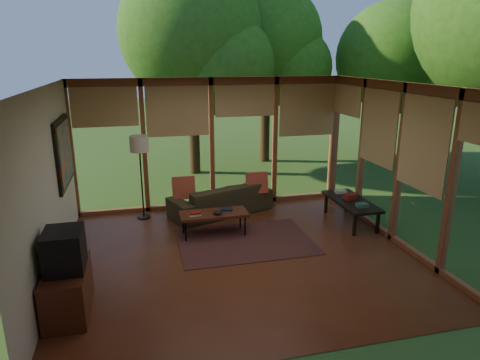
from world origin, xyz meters
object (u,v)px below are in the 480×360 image
object	(u,v)px
side_console	(351,202)
sofa	(221,199)
floor_lamp	(139,149)
media_cabinet	(68,291)
television	(64,250)
coffee_table	(214,214)

from	to	relation	value
side_console	sofa	bearing A→B (deg)	154.51
floor_lamp	media_cabinet	bearing A→B (deg)	-107.75
sofa	television	distance (m)	3.98
side_console	floor_lamp	bearing A→B (deg)	162.73
side_console	media_cabinet	bearing A→B (deg)	-158.54
television	coffee_table	world-z (taller)	television
coffee_table	side_console	size ratio (longest dim) A/B	0.86
sofa	media_cabinet	bearing A→B (deg)	30.19
floor_lamp	side_console	distance (m)	4.18
television	floor_lamp	size ratio (longest dim) A/B	0.33
sofa	side_console	distance (m)	2.58
sofa	media_cabinet	xyz separation A→B (m)	(-2.54, -3.02, -0.00)
floor_lamp	coffee_table	bearing A→B (deg)	-44.05
sofa	floor_lamp	size ratio (longest dim) A/B	1.26
media_cabinet	floor_lamp	xyz separation A→B (m)	(1.00, 3.12, 1.11)
coffee_table	side_console	world-z (taller)	side_console
media_cabinet	television	size ratio (longest dim) A/B	1.82
floor_lamp	television	bearing A→B (deg)	-107.42
media_cabinet	television	xyz separation A→B (m)	(0.02, 0.00, 0.55)
television	side_console	bearing A→B (deg)	21.54
coffee_table	side_console	bearing A→B (deg)	-0.75
media_cabinet	sofa	bearing A→B (deg)	49.92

